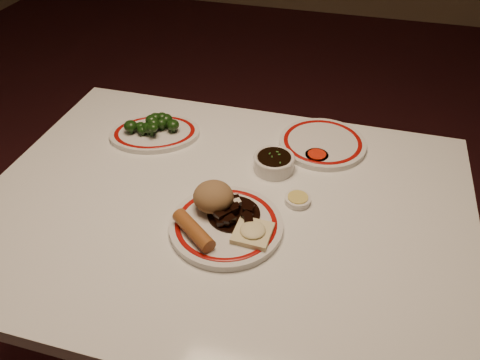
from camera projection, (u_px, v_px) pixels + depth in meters
name	position (u px, v px, depth m)	size (l,w,h in m)	color
dining_table	(224.00, 230.00, 1.20)	(1.20, 0.90, 0.75)	white
main_plate	(226.00, 225.00, 1.07)	(0.30, 0.30, 0.02)	silver
rice_mound	(213.00, 197.00, 1.09)	(0.09, 0.09, 0.07)	olive
spring_roll	(194.00, 230.00, 1.03)	(0.03, 0.03, 0.12)	#995625
fried_wonton	(253.00, 232.00, 1.03)	(0.08, 0.08, 0.02)	beige
stirfry_heap	(233.00, 212.00, 1.08)	(0.12, 0.12, 0.03)	black
broccoli_plate	(155.00, 133.00, 1.37)	(0.31, 0.29, 0.02)	silver
broccoli_pile	(154.00, 123.00, 1.35)	(0.15, 0.10, 0.05)	#23471C
soy_bowl	(274.00, 163.00, 1.24)	(0.11, 0.11, 0.04)	silver
sweet_sour_dish	(317.00, 157.00, 1.28)	(0.06, 0.06, 0.02)	silver
mustard_dish	(298.00, 200.00, 1.14)	(0.06, 0.06, 0.02)	silver
far_plate	(322.00, 143.00, 1.33)	(0.29, 0.29, 0.02)	silver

